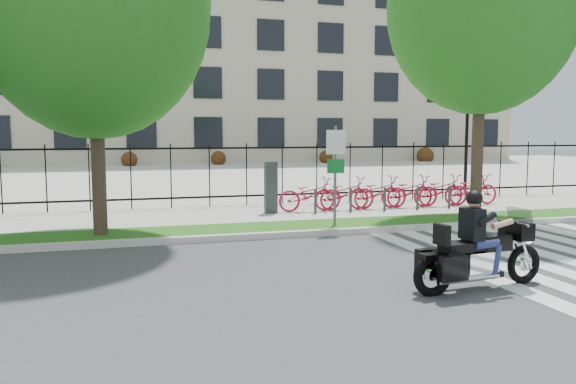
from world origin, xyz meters
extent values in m
plane|color=#39393C|center=(0.00, 0.00, 0.00)|extent=(120.00, 120.00, 0.00)
cube|color=#BBB7B0|center=(0.00, 4.10, 0.07)|extent=(60.00, 0.20, 0.15)
cube|color=#1B5816|center=(0.00, 4.95, 0.07)|extent=(60.00, 1.50, 0.15)
cube|color=#B0AFA5|center=(0.00, 7.45, 0.07)|extent=(60.00, 3.50, 0.15)
cube|color=#B0AFA5|center=(0.00, 25.00, 0.05)|extent=(80.00, 34.00, 0.10)
cube|color=#AFA78D|center=(0.00, 45.00, 10.00)|extent=(60.00, 20.00, 20.00)
cylinder|color=black|center=(10.00, 12.00, 2.00)|extent=(0.14, 0.14, 4.00)
cylinder|color=black|center=(10.00, 12.00, 3.90)|extent=(0.06, 0.70, 0.70)
sphere|color=white|center=(9.65, 12.00, 4.00)|extent=(0.36, 0.36, 0.36)
sphere|color=white|center=(10.35, 12.00, 4.00)|extent=(0.36, 0.36, 0.36)
cylinder|color=#34281C|center=(-4.35, 4.95, 1.96)|extent=(0.32, 0.32, 3.62)
ellipsoid|color=#145A17|center=(-4.35, 4.95, 5.34)|extent=(5.24, 5.24, 6.03)
cylinder|color=#34281C|center=(5.62, 4.95, 2.26)|extent=(0.32, 0.32, 4.23)
ellipsoid|color=#145A17|center=(5.62, 4.95, 5.92)|extent=(5.13, 5.13, 5.90)
cube|color=#2D2D33|center=(0.29, 7.20, 0.90)|extent=(0.35, 0.25, 1.50)
imported|color=red|center=(1.49, 7.20, 0.66)|extent=(1.92, 0.67, 1.01)
cylinder|color=#2D2D33|center=(1.49, 6.70, 0.50)|extent=(0.08, 0.08, 0.70)
imported|color=red|center=(2.59, 7.20, 0.66)|extent=(1.92, 0.67, 1.01)
cylinder|color=#2D2D33|center=(2.59, 6.70, 0.50)|extent=(0.08, 0.08, 0.70)
imported|color=red|center=(3.69, 7.20, 0.66)|extent=(1.92, 0.67, 1.01)
cylinder|color=#2D2D33|center=(3.69, 6.70, 0.50)|extent=(0.08, 0.08, 0.70)
imported|color=red|center=(4.79, 7.20, 0.66)|extent=(1.92, 0.67, 1.01)
cylinder|color=#2D2D33|center=(4.79, 6.70, 0.50)|extent=(0.08, 0.08, 0.70)
imported|color=red|center=(5.89, 7.20, 0.66)|extent=(1.92, 0.67, 1.01)
cylinder|color=#2D2D33|center=(5.89, 6.70, 0.50)|extent=(0.08, 0.08, 0.70)
imported|color=red|center=(6.99, 7.20, 0.66)|extent=(1.92, 0.67, 1.01)
cylinder|color=#2D2D33|center=(6.99, 6.70, 0.50)|extent=(0.08, 0.08, 0.70)
cylinder|color=#59595B|center=(1.28, 4.60, 1.40)|extent=(0.07, 0.07, 2.50)
cube|color=white|center=(1.28, 4.56, 2.25)|extent=(0.50, 0.03, 0.60)
cube|color=#0C6626|center=(1.28, 4.56, 1.65)|extent=(0.45, 0.03, 0.35)
torus|color=black|center=(2.50, -0.91, 0.32)|extent=(0.67, 0.19, 0.66)
torus|color=black|center=(0.70, -1.10, 0.32)|extent=(0.71, 0.22, 0.69)
cube|color=black|center=(2.31, -0.93, 0.90)|extent=(0.34, 0.55, 0.29)
cube|color=#26262B|center=(2.37, -0.92, 1.12)|extent=(0.19, 0.49, 0.29)
cube|color=silver|center=(1.55, -1.01, 0.43)|extent=(0.60, 0.38, 0.38)
cube|color=black|center=(1.83, -0.98, 0.74)|extent=(0.55, 0.38, 0.25)
cube|color=black|center=(1.22, -1.04, 0.72)|extent=(0.70, 0.41, 0.13)
cube|color=black|center=(0.84, -1.08, 0.93)|extent=(0.13, 0.33, 0.32)
cube|color=black|center=(0.87, -1.37, 0.48)|extent=(0.49, 0.20, 0.38)
cube|color=black|center=(0.81, -0.80, 0.48)|extent=(0.49, 0.20, 0.38)
cube|color=black|center=(1.41, -1.02, 1.07)|extent=(0.27, 0.40, 0.49)
sphere|color=tan|center=(1.44, -1.02, 1.43)|extent=(0.22, 0.22, 0.22)
sphere|color=black|center=(1.44, -1.02, 1.46)|extent=(0.26, 0.26, 0.26)
camera|label=1|loc=(-3.77, -8.52, 2.48)|focal=35.00mm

